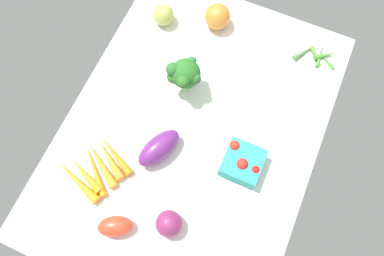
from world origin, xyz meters
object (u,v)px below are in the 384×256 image
at_px(broccoli_head, 184,74).
at_px(heirloom_tomato_orange, 217,16).
at_px(heirloom_tomato_green, 164,15).
at_px(okra_pile, 317,55).
at_px(berry_basket, 242,162).
at_px(carrot_bunch, 96,168).
at_px(red_onion_center, 169,224).
at_px(eggplant, 159,148).
at_px(roma_tomato, 115,226).

bearing_deg(broccoli_head, heirloom_tomato_orange, 179.38).
relative_size(heirloom_tomato_orange, heirloom_tomato_green, 1.22).
relative_size(broccoli_head, okra_pile, 0.95).
height_order(heirloom_tomato_orange, berry_basket, heirloom_tomato_orange).
bearing_deg(okra_pile, broccoli_head, -51.88).
bearing_deg(okra_pile, carrot_bunch, -37.72).
bearing_deg(carrot_bunch, red_onion_center, 76.98).
xyz_separation_m(broccoli_head, red_onion_center, (0.41, 0.14, -0.05)).
bearing_deg(red_onion_center, carrot_bunch, -103.02).
height_order(red_onion_center, eggplant, red_onion_center).
relative_size(heirloom_tomato_orange, berry_basket, 0.78).
xyz_separation_m(berry_basket, okra_pile, (-0.45, 0.10, -0.02)).
distance_m(okra_pile, carrot_bunch, 0.80).
distance_m(heirloom_tomato_orange, carrot_bunch, 0.63).
relative_size(berry_basket, eggplant, 0.76).
distance_m(carrot_bunch, red_onion_center, 0.27).
relative_size(heirloom_tomato_orange, eggplant, 0.59).
distance_m(okra_pile, eggplant, 0.61).
relative_size(roma_tomato, carrot_bunch, 0.44).
bearing_deg(heirloom_tomato_orange, eggplant, 1.71).
distance_m(heirloom_tomato_green, eggplant, 0.47).
bearing_deg(roma_tomato, okra_pile, -144.15).
xyz_separation_m(carrot_bunch, red_onion_center, (0.06, 0.27, 0.02)).
xyz_separation_m(berry_basket, carrot_bunch, (0.18, -0.39, -0.02)).
height_order(berry_basket, eggplant, berry_basket).
bearing_deg(heirloom_tomato_green, broccoli_head, 39.63).
relative_size(roma_tomato, red_onion_center, 1.31).
distance_m(heirloom_tomato_orange, berry_basket, 0.50).
bearing_deg(heirloom_tomato_orange, heirloom_tomato_green, -70.21).
height_order(okra_pile, eggplant, eggplant).
distance_m(broccoli_head, heirloom_tomato_green, 0.27).
relative_size(roma_tomato, broccoli_head, 0.73).
xyz_separation_m(roma_tomato, okra_pile, (-0.76, 0.36, -0.02)).
xyz_separation_m(broccoli_head, heirloom_tomato_green, (-0.20, -0.17, -0.05)).
distance_m(broccoli_head, red_onion_center, 0.44).
height_order(carrot_bunch, heirloom_tomato_green, heirloom_tomato_green).
bearing_deg(berry_basket, heirloom_tomato_orange, -149.30).
xyz_separation_m(berry_basket, heirloom_tomato_green, (-0.37, -0.43, 0.00)).
height_order(broccoli_head, eggplant, broccoli_head).
height_order(berry_basket, red_onion_center, red_onion_center).
relative_size(red_onion_center, heirloom_tomato_green, 1.05).
distance_m(carrot_bunch, heirloom_tomato_green, 0.55).
relative_size(berry_basket, red_onion_center, 1.50).
bearing_deg(berry_basket, eggplant, -76.25).
bearing_deg(roma_tomato, heirloom_tomato_green, -105.09).
xyz_separation_m(okra_pile, heirloom_tomato_green, (0.08, -0.52, 0.03)).
bearing_deg(broccoli_head, roma_tomato, 0.12).
bearing_deg(carrot_bunch, berry_basket, 115.15).
distance_m(roma_tomato, okra_pile, 0.84).
bearing_deg(berry_basket, roma_tomato, -39.73).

